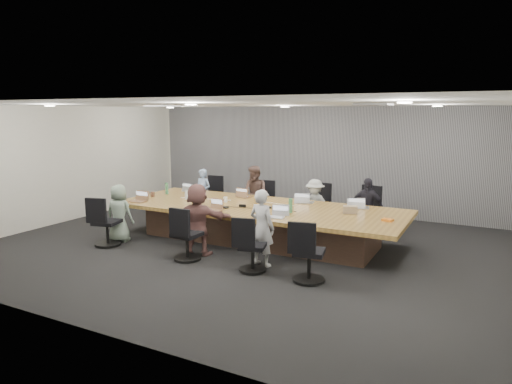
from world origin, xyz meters
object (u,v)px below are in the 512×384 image
at_px(stapler, 243,206).
at_px(bottle_green_right, 290,206).
at_px(chair_4, 107,226).
at_px(conference_table, 258,222).
at_px(laptop_1, 244,196).
at_px(laptop_6, 275,217).
at_px(laptop_0, 190,191).
at_px(chair_1, 262,205).
at_px(laptop_5, 214,210).
at_px(person_6, 262,228).
at_px(laptop_2, 306,202).
at_px(chair_3, 370,214).
at_px(bottle_green_left, 167,188).
at_px(person_5, 198,219).
at_px(chair_5, 187,239).
at_px(chair_7, 309,257).
at_px(chair_6, 253,251).
at_px(snack_packet, 388,220).
at_px(person_1, 255,195).
at_px(chair_0, 211,199).
at_px(laptop_4, 137,201).
at_px(canvas_bag, 350,210).
at_px(person_2, 315,205).
at_px(bottle_clear, 186,195).
at_px(person_3, 367,208).
at_px(person_0, 203,193).
at_px(mug_brown, 153,194).

bearing_deg(stapler, bottle_green_right, -14.34).
bearing_deg(chair_4, conference_table, 19.64).
distance_m(laptop_1, laptop_6, 2.22).
distance_m(conference_table, laptop_0, 2.44).
relative_size(chair_1, laptop_5, 2.55).
bearing_deg(person_6, laptop_2, -78.63).
bearing_deg(chair_3, bottle_green_left, 28.17).
bearing_deg(stapler, person_5, -119.41).
relative_size(bottle_green_right, stapler, 1.89).
relative_size(person_5, stapler, 9.40).
xyz_separation_m(chair_5, chair_7, (2.35, 0.00, 0.01)).
relative_size(chair_6, snack_packet, 3.83).
bearing_deg(person_1, bottle_green_left, -143.15).
height_order(chair_0, laptop_4, chair_0).
bearing_deg(laptop_6, laptop_2, 78.04).
distance_m(conference_table, bottle_green_right, 1.00).
height_order(chair_5, person_6, person_6).
relative_size(stapler, canvas_bag, 0.54).
height_order(chair_0, laptop_2, chair_0).
xyz_separation_m(chair_3, snack_packet, (0.73, -1.82, 0.33)).
relative_size(laptop_0, snack_packet, 1.56).
bearing_deg(chair_5, laptop_0, 126.47).
height_order(chair_3, person_2, person_2).
distance_m(laptop_1, person_5, 2.16).
xyz_separation_m(conference_table, person_2, (0.74, 1.35, 0.18)).
relative_size(chair_7, bottle_clear, 3.92).
bearing_deg(person_3, person_0, -175.15).
relative_size(person_6, laptop_6, 4.24).
relative_size(laptop_6, mug_brown, 2.97).
distance_m(laptop_4, bottle_clear, 1.07).
relative_size(conference_table, snack_packet, 31.68).
height_order(chair_7, bottle_green_right, bottle_green_right).
bearing_deg(chair_0, stapler, 128.55).
relative_size(chair_4, laptop_6, 2.50).
bearing_deg(laptop_6, person_5, -170.49).
relative_size(person_6, snack_packet, 7.16).
xyz_separation_m(laptop_5, canvas_bag, (2.46, 0.99, 0.06)).
distance_m(person_1, laptop_1, 0.55).
bearing_deg(chair_3, person_5, 60.97).
distance_m(person_0, bottle_green_left, 1.16).
bearing_deg(chair_7, conference_table, 124.41).
bearing_deg(chair_1, chair_4, 53.39).
distance_m(chair_7, bottle_green_left, 4.78).
distance_m(chair_4, person_0, 3.07).
relative_size(conference_table, bottle_green_right, 21.92).
height_order(person_2, laptop_5, person_2).
bearing_deg(chair_7, bottle_green_right, 111.42).
bearing_deg(chair_7, laptop_4, 156.40).
distance_m(chair_6, laptop_6, 0.98).
distance_m(canvas_bag, snack_packet, 0.83).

